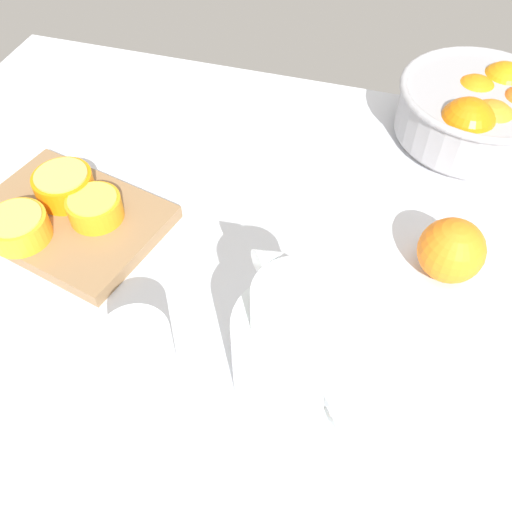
% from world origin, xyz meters
% --- Properties ---
extents(ground_plane, '(1.30, 1.02, 0.03)m').
position_xyz_m(ground_plane, '(0.00, 0.00, -0.01)').
color(ground_plane, silver).
extents(fruit_bowl, '(0.26, 0.26, 0.12)m').
position_xyz_m(fruit_bowl, '(0.24, 0.41, 0.05)').
color(fruit_bowl, '#99999E').
rests_on(fruit_bowl, ground_plane).
extents(juice_pitcher, '(0.14, 0.14, 0.18)m').
position_xyz_m(juice_pitcher, '(0.06, -0.10, 0.06)').
color(juice_pitcher, white).
rests_on(juice_pitcher, ground_plane).
extents(second_glass, '(0.08, 0.08, 0.09)m').
position_xyz_m(second_glass, '(-0.10, -0.14, 0.04)').
color(second_glass, white).
rests_on(second_glass, ground_plane).
extents(cutting_board, '(0.30, 0.24, 0.02)m').
position_xyz_m(cutting_board, '(-0.30, 0.05, 0.01)').
color(cutting_board, olive).
rests_on(cutting_board, ground_plane).
extents(orange_half_0, '(0.08, 0.08, 0.04)m').
position_xyz_m(orange_half_0, '(-0.34, -0.01, 0.04)').
color(orange_half_0, orange).
rests_on(orange_half_0, cutting_board).
extents(orange_half_1, '(0.08, 0.08, 0.04)m').
position_xyz_m(orange_half_1, '(-0.26, 0.06, 0.04)').
color(orange_half_1, orange).
rests_on(orange_half_1, cutting_board).
extents(orange_half_2, '(0.08, 0.08, 0.04)m').
position_xyz_m(orange_half_2, '(-0.32, 0.08, 0.04)').
color(orange_half_2, orange).
rests_on(orange_half_2, cutting_board).
extents(loose_orange_2, '(0.09, 0.09, 0.09)m').
position_xyz_m(loose_orange_2, '(0.22, 0.11, 0.04)').
color(loose_orange_2, orange).
rests_on(loose_orange_2, ground_plane).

